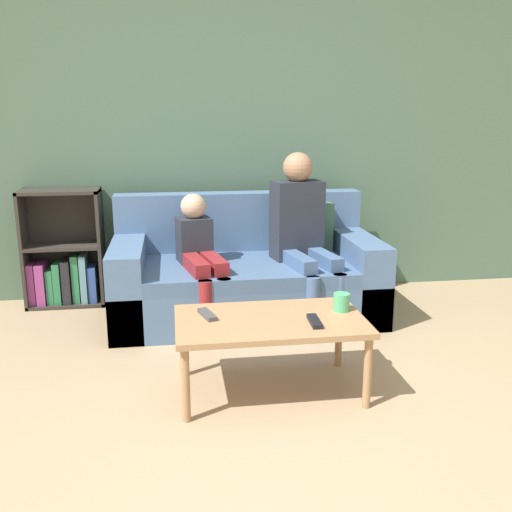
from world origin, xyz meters
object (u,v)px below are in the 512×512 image
Objects in this scene: coffee_table at (270,326)px; cup_near at (341,302)px; bookshelf at (64,261)px; person_child at (200,252)px; tv_remote_0 at (207,315)px; person_adult at (302,226)px; couch at (246,277)px; tv_remote_1 at (315,321)px.

cup_near is (0.39, 0.06, 0.09)m from coffee_table.
person_child is at bearing -30.12° from bookshelf.
coffee_table is at bearing -51.58° from bookshelf.
cup_near is 0.71m from tv_remote_0.
person_child is at bearing 72.18° from tv_remote_0.
coffee_table is 1.22m from person_adult.
couch reaches higher than tv_remote_0.
bookshelf is at bearing 128.42° from coffee_table.
couch is 2.09× the size of person_child.
tv_remote_0 is (-0.02, -0.98, -0.09)m from person_child.
person_child reaches higher than couch.
person_adult reaches higher than person_child.
person_child reaches higher than tv_remote_0.
person_adult is 1.29m from tv_remote_0.
person_child is at bearing 124.79° from cup_near.
coffee_table is at bearing 155.95° from tv_remote_1.
tv_remote_0 is at bearing -107.15° from couch.
bookshelf is at bearing 152.06° from person_adult.
tv_remote_0 is at bearing 163.49° from tv_remote_1.
coffee_table is 0.83× the size of person_adult.
coffee_table is (-0.03, -1.20, 0.09)m from couch.
tv_remote_1 is (1.50, -1.73, 0.08)m from bookshelf.
person_child is (-0.33, -0.15, 0.23)m from couch.
cup_near is 0.54× the size of tv_remote_0.
coffee_table is at bearing -121.39° from person_adult.
coffee_table is 1.09× the size of person_child.
tv_remote_0 is (-0.31, 0.07, 0.05)m from coffee_table.
couch is at bearing -17.94° from bookshelf.
bookshelf is 1.81m from person_adult.
tv_remote_0 and tv_remote_1 have the same top height.
cup_near is (0.69, -0.99, -0.05)m from person_child.
bookshelf is 0.99× the size of person_child.
tv_remote_1 is (0.21, -0.10, 0.05)m from coffee_table.
tv_remote_0 is (-0.35, -1.12, 0.14)m from couch.
couch is 1.19m from tv_remote_0.
person_adult is at bearing -13.36° from couch.
person_adult is (0.41, 1.11, 0.29)m from coffee_table.
tv_remote_0 is at bearing 166.74° from coffee_table.
bookshelf is at bearing 105.31° from tv_remote_0.
tv_remote_1 is at bearing -138.79° from cup_near.
cup_near is at bearing 8.85° from coffee_table.
bookshelf is 1.16m from person_child.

